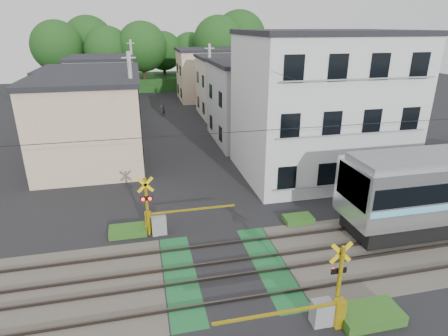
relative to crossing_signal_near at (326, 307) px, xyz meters
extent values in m
plane|color=black|center=(-2.59, 3.65, -0.71)|extent=(120.00, 120.00, 0.00)
cube|color=#47423A|center=(-2.59, 3.65, -0.71)|extent=(120.00, 6.00, 0.00)
cube|color=black|center=(-2.59, 3.65, -0.71)|extent=(5.20, 120.00, 0.00)
cube|color=#145126|center=(-4.49, 3.65, -0.70)|extent=(1.30, 6.00, 0.00)
cube|color=#145126|center=(-0.69, 3.65, -0.70)|extent=(1.30, 6.00, 0.00)
cube|color=#3F3833|center=(-2.59, 1.75, -0.64)|extent=(120.00, 0.08, 0.14)
cube|color=#3F3833|center=(-2.59, 3.15, -0.64)|extent=(120.00, 0.08, 0.14)
cube|color=#3F3833|center=(-2.59, 4.15, -0.64)|extent=(120.00, 0.08, 0.14)
cube|color=#3F3833|center=(-2.59, 5.55, -0.64)|extent=(120.00, 0.08, 0.14)
cube|color=black|center=(6.44, 4.85, -0.39)|extent=(2.54, 2.33, 0.64)
cube|color=black|center=(3.63, 4.85, 2.03)|extent=(0.10, 2.55, 1.65)
cylinder|color=yellow|center=(0.41, 0.05, 0.79)|extent=(0.14, 0.14, 3.00)
cube|color=yellow|center=(0.41, 0.15, 1.99)|extent=(0.77, 0.05, 0.77)
cube|color=yellow|center=(0.41, 0.15, 1.99)|extent=(0.77, 0.05, 0.77)
cube|color=black|center=(0.41, 0.15, 1.29)|extent=(0.55, 0.05, 0.20)
sphere|color=#FF0C07|center=(0.25, 0.21, 1.29)|extent=(0.16, 0.16, 0.16)
sphere|color=#FF0C07|center=(0.57, 0.21, 1.29)|extent=(0.16, 0.16, 0.16)
cube|color=gray|center=(-0.09, 0.05, -0.26)|extent=(0.70, 0.50, 0.90)
cube|color=yellow|center=(0.41, -0.20, -0.16)|extent=(0.30, 0.30, 1.10)
cube|color=yellow|center=(-1.84, -0.20, 0.29)|extent=(4.20, 0.08, 0.08)
cylinder|color=yellow|center=(-5.59, 7.25, 0.79)|extent=(0.14, 0.14, 3.00)
cube|color=yellow|center=(-5.59, 7.15, 1.99)|extent=(0.77, 0.05, 0.77)
cube|color=yellow|center=(-5.59, 7.15, 1.99)|extent=(0.77, 0.05, 0.77)
cube|color=black|center=(-5.59, 7.15, 1.29)|extent=(0.55, 0.05, 0.20)
sphere|color=#FF0C07|center=(-5.75, 7.09, 1.29)|extent=(0.16, 0.16, 0.16)
sphere|color=#FF0C07|center=(-5.43, 7.09, 1.29)|extent=(0.16, 0.16, 0.16)
cube|color=gray|center=(-5.09, 7.25, -0.26)|extent=(0.70, 0.50, 0.90)
cube|color=yellow|center=(-5.59, 7.50, -0.16)|extent=(0.30, 0.30, 1.10)
cube|color=yellow|center=(-3.34, 7.50, 0.29)|extent=(4.20, 0.08, 0.08)
cube|color=silver|center=(5.91, 13.15, 3.79)|extent=(10.00, 8.00, 9.00)
cube|color=black|center=(5.91, 13.15, 8.44)|extent=(10.20, 8.16, 0.30)
cube|color=black|center=(2.21, 9.12, 0.79)|extent=(1.10, 0.06, 1.40)
cube|color=black|center=(4.66, 9.12, 0.79)|extent=(1.10, 0.06, 1.40)
cube|color=black|center=(7.11, 9.12, 0.79)|extent=(1.10, 0.06, 1.40)
cube|color=black|center=(9.56, 9.12, 0.79)|extent=(1.10, 0.06, 1.40)
cube|color=gray|center=(5.91, 8.90, 0.19)|extent=(9.00, 0.06, 0.08)
cube|color=black|center=(2.21, 9.12, 3.79)|extent=(1.10, 0.06, 1.40)
cube|color=black|center=(4.66, 9.12, 3.79)|extent=(1.10, 0.06, 1.40)
cube|color=black|center=(7.11, 9.12, 3.79)|extent=(1.10, 0.06, 1.40)
cube|color=black|center=(9.56, 9.12, 3.79)|extent=(1.10, 0.06, 1.40)
cube|color=gray|center=(5.91, 8.90, 3.19)|extent=(9.00, 0.06, 0.08)
cube|color=black|center=(2.21, 9.12, 6.79)|extent=(1.10, 0.06, 1.40)
cube|color=black|center=(4.66, 9.12, 6.79)|extent=(1.10, 0.06, 1.40)
cube|color=black|center=(7.11, 9.12, 6.79)|extent=(1.10, 0.06, 1.40)
cube|color=black|center=(9.56, 9.12, 6.79)|extent=(1.10, 0.06, 1.40)
cube|color=gray|center=(5.91, 8.90, 6.19)|extent=(9.00, 0.06, 0.08)
cube|color=#CDB491|center=(-9.09, 17.65, 2.29)|extent=(7.00, 7.00, 6.00)
cube|color=black|center=(-9.09, 17.65, 5.44)|extent=(7.35, 7.35, 0.30)
cube|color=black|center=(-5.56, 15.90, 0.59)|extent=(0.06, 1.00, 1.20)
cube|color=black|center=(-5.56, 19.40, 0.59)|extent=(0.06, 1.00, 1.20)
cube|color=black|center=(-5.56, 15.90, 3.39)|extent=(0.06, 1.00, 1.20)
cube|color=black|center=(-5.56, 19.40, 3.39)|extent=(0.06, 1.00, 1.20)
cube|color=#9D9FA2|center=(4.21, 21.65, 2.54)|extent=(7.00, 8.00, 6.50)
cube|color=black|center=(4.21, 21.65, 5.94)|extent=(7.35, 8.40, 0.30)
cube|color=black|center=(0.68, 19.65, 0.59)|extent=(0.06, 1.00, 1.20)
cube|color=black|center=(0.68, 23.65, 0.59)|extent=(0.06, 1.00, 1.20)
cube|color=black|center=(0.68, 19.65, 3.39)|extent=(0.06, 1.00, 1.20)
cube|color=black|center=(0.68, 23.65, 3.39)|extent=(0.06, 1.00, 1.20)
cube|color=#9D9FA2|center=(-9.59, 26.65, 2.19)|extent=(8.00, 7.00, 5.80)
cube|color=black|center=(-9.59, 26.65, 5.24)|extent=(8.40, 7.35, 0.30)
cube|color=black|center=(-5.56, 24.90, 0.59)|extent=(0.06, 1.00, 1.20)
cube|color=black|center=(-5.56, 28.40, 0.59)|extent=(0.06, 1.00, 1.20)
cube|color=black|center=(-5.56, 24.90, 3.39)|extent=(0.06, 1.00, 1.20)
cube|color=black|center=(-5.56, 28.40, 3.39)|extent=(0.06, 1.00, 1.20)
cube|color=beige|center=(4.61, 31.65, 2.39)|extent=(7.00, 7.00, 6.20)
cube|color=black|center=(4.61, 31.65, 5.64)|extent=(7.35, 7.35, 0.30)
cube|color=black|center=(1.08, 29.90, 0.59)|extent=(0.06, 1.00, 1.20)
cube|color=black|center=(1.08, 33.40, 0.59)|extent=(0.06, 1.00, 1.20)
cube|color=black|center=(1.08, 29.90, 3.39)|extent=(0.06, 1.00, 1.20)
cube|color=black|center=(1.08, 33.40, 3.39)|extent=(0.06, 1.00, 1.20)
cube|color=#9D9FA2|center=(-9.39, 36.65, 2.29)|extent=(7.00, 8.00, 6.00)
cube|color=black|center=(-9.39, 36.65, 5.44)|extent=(7.35, 8.40, 0.30)
cube|color=black|center=(-5.86, 34.65, 0.59)|extent=(0.06, 1.00, 1.20)
cube|color=black|center=(-5.86, 38.65, 0.59)|extent=(0.06, 1.00, 1.20)
cube|color=black|center=(-5.86, 34.65, 3.39)|extent=(0.06, 1.00, 1.20)
cube|color=black|center=(-5.86, 38.65, 3.39)|extent=(0.06, 1.00, 1.20)
cube|color=#CDB491|center=(3.91, 41.65, 2.49)|extent=(8.00, 7.00, 6.40)
cube|color=black|center=(3.91, 41.65, 5.84)|extent=(8.40, 7.35, 0.30)
cube|color=black|center=(-0.12, 39.90, 0.59)|extent=(0.06, 1.00, 1.20)
cube|color=black|center=(-0.12, 43.40, 0.59)|extent=(0.06, 1.00, 1.20)
cube|color=black|center=(-0.12, 39.90, 3.39)|extent=(0.06, 1.00, 1.20)
cube|color=black|center=(-0.12, 43.40, 3.39)|extent=(0.06, 1.00, 1.20)
cube|color=#1B4517|center=(-2.59, 53.65, 0.29)|extent=(40.00, 10.00, 2.00)
cylinder|color=#332114|center=(-16.24, 50.56, 1.87)|extent=(0.50, 0.50, 5.16)
sphere|color=#1B4517|center=(-16.24, 50.56, 6.00)|extent=(7.22, 7.22, 7.22)
cylinder|color=#332114|center=(-12.34, 54.65, 2.04)|extent=(0.50, 0.50, 5.51)
sphere|color=#1B4517|center=(-12.34, 54.65, 6.45)|extent=(7.71, 7.71, 7.71)
cylinder|color=#332114|center=(-9.38, 49.88, 1.67)|extent=(0.50, 0.50, 4.77)
sphere|color=#1B4517|center=(-9.38, 49.88, 5.49)|extent=(6.68, 6.68, 6.68)
cylinder|color=#332114|center=(-4.44, 49.22, 1.83)|extent=(0.50, 0.50, 5.09)
sphere|color=#1B4517|center=(-4.44, 49.22, 5.90)|extent=(7.12, 7.12, 7.12)
cylinder|color=#332114|center=(-1.07, 54.29, 1.47)|extent=(0.50, 0.50, 4.35)
sphere|color=#1B4517|center=(-1.07, 54.29, 4.95)|extent=(6.09, 6.09, 6.09)
cylinder|color=#332114|center=(3.28, 54.64, 1.42)|extent=(0.50, 0.50, 4.27)
sphere|color=#1B4517|center=(3.28, 54.64, 4.84)|extent=(5.98, 5.98, 5.98)
cylinder|color=#332114|center=(6.95, 49.39, 2.04)|extent=(0.50, 0.50, 5.51)
sphere|color=#1B4517|center=(6.95, 49.39, 6.45)|extent=(7.71, 7.71, 7.71)
cylinder|color=#332114|center=(10.82, 51.72, 2.26)|extent=(0.50, 0.50, 5.94)
sphere|color=#1B4517|center=(10.82, 51.72, 7.01)|extent=(8.31, 8.31, 8.31)
cube|color=black|center=(3.41, 4.85, 4.89)|extent=(60.00, 0.02, 0.02)
cylinder|color=#A5A5A0|center=(-5.99, 16.65, 3.29)|extent=(0.26, 0.26, 8.00)
cube|color=#A5A5A0|center=(-5.99, 16.65, 6.89)|extent=(0.90, 0.08, 0.08)
cylinder|color=#A5A5A0|center=(1.01, 25.65, 3.29)|extent=(0.26, 0.26, 8.00)
cube|color=#A5A5A0|center=(1.01, 25.65, 6.89)|extent=(0.90, 0.08, 0.08)
cylinder|color=#A5A5A0|center=(-5.99, 37.65, 3.29)|extent=(0.26, 0.26, 8.00)
cube|color=#A5A5A0|center=(-5.99, 37.65, 6.89)|extent=(0.90, 0.08, 0.08)
cube|color=black|center=(-5.99, 27.15, 6.69)|extent=(0.02, 42.00, 0.02)
cube|color=black|center=(1.01, 27.15, 6.69)|extent=(0.02, 42.00, 0.02)
imported|color=#35303C|center=(-3.06, 32.79, 0.04)|extent=(0.63, 0.50, 1.51)
cube|color=#2D5E1E|center=(1.61, -0.15, -0.51)|extent=(2.20, 1.20, 0.40)
cube|color=#2D5E1E|center=(-6.59, 7.55, -0.53)|extent=(1.80, 1.00, 0.36)
cube|color=#2D5E1E|center=(2.01, 6.85, -0.56)|extent=(1.50, 0.90, 0.30)
camera|label=1|loc=(-5.57, -9.02, 8.86)|focal=30.00mm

